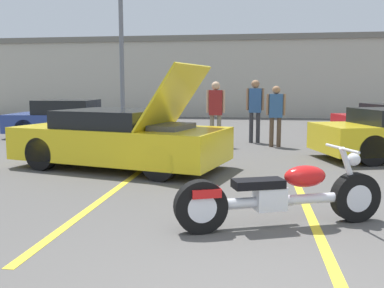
{
  "coord_description": "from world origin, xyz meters",
  "views": [
    {
      "loc": [
        -0.13,
        -2.97,
        1.66
      ],
      "look_at": [
        -1.05,
        3.38,
        0.8
      ],
      "focal_mm": 40.0,
      "sensor_mm": 36.0,
      "label": 1
    }
  ],
  "objects_px": {
    "light_pole": "(123,14)",
    "motorcycle": "(281,196)",
    "show_car_hood_open": "(121,139)",
    "parked_car_left_row": "(72,119)",
    "spectator_near_motorcycle": "(276,111)",
    "spectator_midground": "(255,105)",
    "spectator_by_show_car": "(216,108)"
  },
  "relations": [
    {
      "from": "motorcycle",
      "to": "show_car_hood_open",
      "type": "relative_size",
      "value": 0.54
    },
    {
      "from": "parked_car_left_row",
      "to": "spectator_midground",
      "type": "xyz_separation_m",
      "value": [
        6.09,
        -0.81,
        0.54
      ]
    },
    {
      "from": "spectator_midground",
      "to": "motorcycle",
      "type": "bearing_deg",
      "value": -87.67
    },
    {
      "from": "spectator_midground",
      "to": "parked_car_left_row",
      "type": "bearing_deg",
      "value": 172.38
    },
    {
      "from": "light_pole",
      "to": "spectator_by_show_car",
      "type": "height_order",
      "value": "light_pole"
    },
    {
      "from": "motorcycle",
      "to": "spectator_midground",
      "type": "xyz_separation_m",
      "value": [
        -0.31,
        7.73,
        0.74
      ]
    },
    {
      "from": "light_pole",
      "to": "show_car_hood_open",
      "type": "height_order",
      "value": "light_pole"
    },
    {
      "from": "motorcycle",
      "to": "spectator_near_motorcycle",
      "type": "relative_size",
      "value": 1.47
    },
    {
      "from": "light_pole",
      "to": "parked_car_left_row",
      "type": "distance_m",
      "value": 5.33
    },
    {
      "from": "parked_car_left_row",
      "to": "spectator_midground",
      "type": "bearing_deg",
      "value": -12.48
    },
    {
      "from": "spectator_midground",
      "to": "spectator_by_show_car",
      "type": "bearing_deg",
      "value": -140.75
    },
    {
      "from": "motorcycle",
      "to": "show_car_hood_open",
      "type": "height_order",
      "value": "show_car_hood_open"
    },
    {
      "from": "motorcycle",
      "to": "spectator_by_show_car",
      "type": "distance_m",
      "value": 7.02
    },
    {
      "from": "show_car_hood_open",
      "to": "spectator_midground",
      "type": "distance_m",
      "value": 5.17
    },
    {
      "from": "spectator_by_show_car",
      "to": "show_car_hood_open",
      "type": "bearing_deg",
      "value": -115.05
    },
    {
      "from": "light_pole",
      "to": "motorcycle",
      "type": "height_order",
      "value": "light_pole"
    },
    {
      "from": "show_car_hood_open",
      "to": "parked_car_left_row",
      "type": "relative_size",
      "value": 1.1
    },
    {
      "from": "motorcycle",
      "to": "spectator_midground",
      "type": "height_order",
      "value": "spectator_midground"
    },
    {
      "from": "parked_car_left_row",
      "to": "spectator_near_motorcycle",
      "type": "xyz_separation_m",
      "value": [
        6.66,
        -1.61,
        0.42
      ]
    },
    {
      "from": "parked_car_left_row",
      "to": "spectator_by_show_car",
      "type": "relative_size",
      "value": 2.33
    },
    {
      "from": "motorcycle",
      "to": "light_pole",
      "type": "bearing_deg",
      "value": 94.32
    },
    {
      "from": "parked_car_left_row",
      "to": "light_pole",
      "type": "bearing_deg",
      "value": 72.65
    },
    {
      "from": "show_car_hood_open",
      "to": "parked_car_left_row",
      "type": "height_order",
      "value": "show_car_hood_open"
    },
    {
      "from": "light_pole",
      "to": "spectator_near_motorcycle",
      "type": "relative_size",
      "value": 4.94
    },
    {
      "from": "show_car_hood_open",
      "to": "spectator_midground",
      "type": "xyz_separation_m",
      "value": [
        2.71,
        4.37,
        0.52
      ]
    },
    {
      "from": "show_car_hood_open",
      "to": "spectator_midground",
      "type": "height_order",
      "value": "show_car_hood_open"
    },
    {
      "from": "spectator_near_motorcycle",
      "to": "spectator_midground",
      "type": "xyz_separation_m",
      "value": [
        -0.57,
        0.8,
        0.12
      ]
    },
    {
      "from": "motorcycle",
      "to": "spectator_by_show_car",
      "type": "relative_size",
      "value": 1.37
    },
    {
      "from": "show_car_hood_open",
      "to": "spectator_by_show_car",
      "type": "relative_size",
      "value": 2.56
    },
    {
      "from": "motorcycle",
      "to": "spectator_by_show_car",
      "type": "height_order",
      "value": "spectator_by_show_car"
    },
    {
      "from": "parked_car_left_row",
      "to": "spectator_by_show_car",
      "type": "distance_m",
      "value": 5.31
    },
    {
      "from": "light_pole",
      "to": "motorcycle",
      "type": "distance_m",
      "value": 13.91
    }
  ]
}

